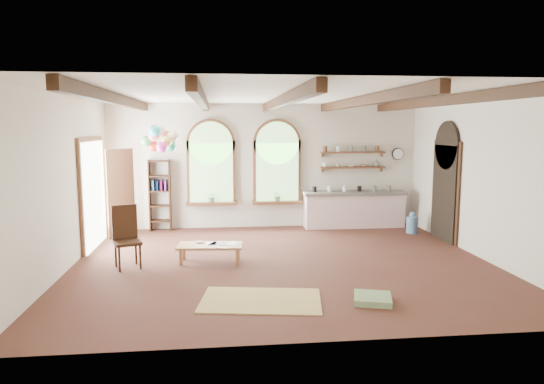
{
  "coord_description": "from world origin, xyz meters",
  "views": [
    {
      "loc": [
        -1.2,
        -9.03,
        2.62
      ],
      "look_at": [
        -0.15,
        0.6,
        1.31
      ],
      "focal_mm": 32.0,
      "sensor_mm": 36.0,
      "label": 1
    }
  ],
  "objects": [
    {
      "name": "wall_clock",
      "position": [
        3.55,
        3.45,
        1.9
      ],
      "size": [
        0.32,
        0.04,
        0.32
      ],
      "primitive_type": "cylinder",
      "rotation": [
        1.57,
        0.0,
        0.0
      ],
      "color": "black",
      "rests_on": "wall_back"
    },
    {
      "name": "side_chair",
      "position": [
        -2.92,
        0.01,
        0.34
      ],
      "size": [
        0.6,
        0.6,
        1.17
      ],
      "color": "#3D2513",
      "rests_on": "floor"
    },
    {
      "name": "water_jug_a",
      "position": [
        3.1,
        3.19,
        0.22
      ],
      "size": [
        0.27,
        0.27,
        0.52
      ],
      "color": "#5584B8",
      "rests_on": "floor"
    },
    {
      "name": "bookshelf",
      "position": [
        -2.7,
        3.32,
        0.9
      ],
      "size": [
        0.53,
        0.32,
        1.8
      ],
      "color": "#3D2513",
      "rests_on": "floor"
    },
    {
      "name": "shelf_cup_b",
      "position": [
        1.9,
        3.38,
        1.62
      ],
      "size": [
        0.1,
        0.1,
        0.09
      ],
      "primitive_type": "imported",
      "color": "beige",
      "rests_on": "wall_shelf_lower"
    },
    {
      "name": "window_right",
      "position": [
        0.3,
        3.43,
        1.63
      ],
      "size": [
        1.3,
        0.28,
        2.2
      ],
      "color": "brown",
      "rests_on": "floor"
    },
    {
      "name": "shelf_cup_a",
      "position": [
        1.55,
        3.38,
        1.62
      ],
      "size": [
        0.12,
        0.1,
        0.1
      ],
      "primitive_type": "imported",
      "color": "white",
      "rests_on": "wall_shelf_lower"
    },
    {
      "name": "potted_plant_left",
      "position": [
        -1.4,
        3.32,
        0.85
      ],
      "size": [
        0.27,
        0.23,
        0.3
      ],
      "primitive_type": "imported",
      "color": "#598C4C",
      "rests_on": "window_left"
    },
    {
      "name": "potted_plant_right",
      "position": [
        0.3,
        3.32,
        0.85
      ],
      "size": [
        0.27,
        0.23,
        0.3
      ],
      "primitive_type": "imported",
      "color": "#598C4C",
      "rests_on": "window_right"
    },
    {
      "name": "balloon_cluster",
      "position": [
        -2.5,
        2.3,
        2.33
      ],
      "size": [
        0.87,
        0.96,
        1.16
      ],
      "color": "white",
      "rests_on": "floor"
    },
    {
      "name": "table_book",
      "position": [
        -1.68,
        0.38,
        0.36
      ],
      "size": [
        0.19,
        0.24,
        0.02
      ],
      "primitive_type": "imported",
      "rotation": [
        0.0,
        0.0,
        0.17
      ],
      "color": "olive",
      "rests_on": "coffee_table"
    },
    {
      "name": "kitchen_counter",
      "position": [
        2.3,
        3.2,
        0.48
      ],
      "size": [
        2.68,
        0.62,
        0.94
      ],
      "color": "beige",
      "rests_on": "floor"
    },
    {
      "name": "coffee_table",
      "position": [
        -1.4,
        0.2,
        0.31
      ],
      "size": [
        1.29,
        0.67,
        0.36
      ],
      "color": "#B57B53",
      "rests_on": "floor"
    },
    {
      "name": "floor_mat",
      "position": [
        -0.6,
        -2.0,
        0.01
      ],
      "size": [
        1.96,
        1.39,
        0.02
      ],
      "primitive_type": "cube",
      "rotation": [
        0.0,
        0.0,
        -0.16
      ],
      "color": "tan",
      "rests_on": "floor"
    },
    {
      "name": "shelf_bowl_a",
      "position": [
        2.25,
        3.38,
        1.6
      ],
      "size": [
        0.22,
        0.22,
        0.05
      ],
      "primitive_type": "imported",
      "color": "beige",
      "rests_on": "wall_shelf_lower"
    },
    {
      "name": "right_doorway",
      "position": [
        3.95,
        1.5,
        1.1
      ],
      "size": [
        0.1,
        1.3,
        2.4
      ],
      "primitive_type": "cube",
      "color": "black",
      "rests_on": "floor"
    },
    {
      "name": "shelf_vase",
      "position": [
        2.95,
        3.38,
        1.67
      ],
      "size": [
        0.18,
        0.18,
        0.19
      ],
      "primitive_type": "imported",
      "color": "slate",
      "rests_on": "wall_shelf_lower"
    },
    {
      "name": "shelf_bowl_b",
      "position": [
        2.6,
        3.38,
        1.6
      ],
      "size": [
        0.2,
        0.2,
        0.06
      ],
      "primitive_type": "imported",
      "color": "#8C664C",
      "rests_on": "wall_shelf_lower"
    },
    {
      "name": "tablet",
      "position": [
        -1.16,
        0.17,
        0.36
      ],
      "size": [
        0.27,
        0.3,
        0.01
      ],
      "primitive_type": "cube",
      "rotation": [
        0.0,
        0.0,
        0.49
      ],
      "color": "black",
      "rests_on": "coffee_table"
    },
    {
      "name": "wall_shelf_upper",
      "position": [
        2.3,
        3.38,
        1.95
      ],
      "size": [
        1.7,
        0.24,
        0.04
      ],
      "primitive_type": "cube",
      "color": "brown",
      "rests_on": "wall_back"
    },
    {
      "name": "water_jug_b",
      "position": [
        3.54,
        2.3,
        0.23
      ],
      "size": [
        0.28,
        0.28,
        0.54
      ],
      "color": "#5584B8",
      "rests_on": "floor"
    },
    {
      "name": "ceiling_beams",
      "position": [
        0.0,
        0.0,
        3.1
      ],
      "size": [
        6.2,
        6.8,
        0.18
      ],
      "primitive_type": null,
      "color": "#3D2513",
      "rests_on": "ceiling"
    },
    {
      "name": "floor_cushion",
      "position": [
        1.07,
        -2.22,
        0.05
      ],
      "size": [
        0.68,
        0.68,
        0.1
      ],
      "primitive_type": "cube",
      "rotation": [
        0.0,
        0.0,
        -0.29
      ],
      "color": "gray",
      "rests_on": "floor"
    },
    {
      "name": "window_left",
      "position": [
        -1.4,
        3.43,
        1.63
      ],
      "size": [
        1.3,
        0.28,
        2.2
      ],
      "color": "brown",
      "rests_on": "floor"
    },
    {
      "name": "floor",
      "position": [
        0.0,
        0.0,
        0.0
      ],
      "size": [
        8.0,
        8.0,
        0.0
      ],
      "primitive_type": "plane",
      "color": "#4D2A1F",
      "rests_on": "ground"
    },
    {
      "name": "wall_shelf_lower",
      "position": [
        2.3,
        3.38,
        1.55
      ],
      "size": [
        1.7,
        0.24,
        0.04
      ],
      "primitive_type": "cube",
      "color": "brown",
      "rests_on": "wall_back"
    },
    {
      "name": "left_doorway",
      "position": [
        -3.95,
        1.8,
        1.15
      ],
      "size": [
        0.1,
        1.9,
        2.5
      ],
      "primitive_type": "cube",
      "color": "brown",
      "rests_on": "floor"
    }
  ]
}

